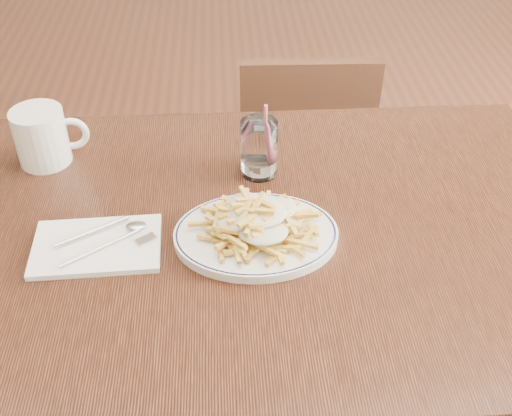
{
  "coord_description": "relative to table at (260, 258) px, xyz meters",
  "views": [
    {
      "loc": [
        -0.06,
        -0.87,
        1.5
      ],
      "look_at": [
        -0.01,
        -0.03,
        0.82
      ],
      "focal_mm": 45.0,
      "sensor_mm": 36.0,
      "label": 1
    }
  ],
  "objects": [
    {
      "name": "water_glass",
      "position": [
        0.01,
        0.16,
        0.13
      ],
      "size": [
        0.07,
        0.07,
        0.16
      ],
      "color": "white",
      "rests_on": "table"
    },
    {
      "name": "chair_far",
      "position": [
        0.17,
        0.67,
        -0.23
      ],
      "size": [
        0.37,
        0.37,
        0.78
      ],
      "color": "black",
      "rests_on": "ground"
    },
    {
      "name": "fries_plate",
      "position": [
        -0.01,
        -0.03,
        0.09
      ],
      "size": [
        0.35,
        0.33,
        0.02
      ],
      "color": "white",
      "rests_on": "table"
    },
    {
      "name": "table",
      "position": [
        0.0,
        0.0,
        0.0
      ],
      "size": [
        1.2,
        0.8,
        0.75
      ],
      "color": "black",
      "rests_on": "ground"
    },
    {
      "name": "loaded_fries",
      "position": [
        -0.01,
        -0.03,
        0.13
      ],
      "size": [
        0.24,
        0.22,
        0.06
      ],
      "color": "gold",
      "rests_on": "fries_plate"
    },
    {
      "name": "coffee_mug",
      "position": [
        -0.42,
        0.23,
        0.14
      ],
      "size": [
        0.15,
        0.1,
        0.11
      ],
      "color": "white",
      "rests_on": "table"
    },
    {
      "name": "napkin",
      "position": [
        -0.28,
        -0.04,
        0.08
      ],
      "size": [
        0.22,
        0.15,
        0.01
      ],
      "primitive_type": "cube",
      "rotation": [
        0.0,
        0.0,
        0.04
      ],
      "color": "white",
      "rests_on": "table"
    },
    {
      "name": "cutlery",
      "position": [
        -0.28,
        -0.04,
        0.09
      ],
      "size": [
        0.17,
        0.15,
        0.01
      ],
      "color": "silver",
      "rests_on": "napkin"
    }
  ]
}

